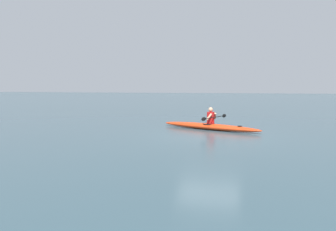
% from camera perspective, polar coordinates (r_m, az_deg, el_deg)
% --- Properties ---
extents(ground_plane, '(160.00, 160.00, 0.00)m').
position_cam_1_polar(ground_plane, '(13.15, 7.31, -3.59)').
color(ground_plane, '#334C56').
extents(kayak, '(4.93, 2.50, 0.28)m').
position_cam_1_polar(kayak, '(15.04, 7.30, -1.94)').
color(kayak, red).
rests_on(kayak, ground).
extents(kayaker, '(0.92, 2.17, 0.75)m').
position_cam_1_polar(kayaker, '(14.94, 7.64, -0.23)').
color(kayaker, red).
rests_on(kayaker, kayak).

